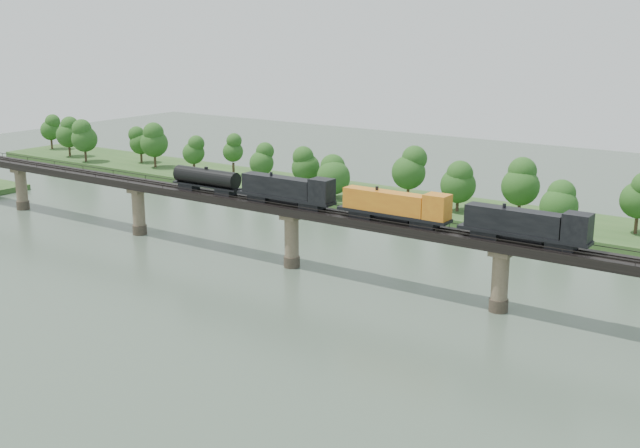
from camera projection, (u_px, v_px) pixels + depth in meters
The scene contains 6 objects.
ground at pixel (174, 315), 122.55m from camera, with size 400.00×400.00×0.00m, color #3A493B.
far_bank at pixel (431, 207), 189.85m from camera, with size 300.00×24.00×1.60m, color #2B4C1E.
bridge at pixel (292, 238), 145.02m from camera, with size 236.00×30.00×11.50m.
bridge_superstructure at pixel (291, 204), 143.45m from camera, with size 220.00×4.90×0.75m.
far_treeline at pixel (392, 172), 188.86m from camera, with size 289.06×17.54×13.60m.
freight_train at pixel (356, 201), 135.25m from camera, with size 81.60×3.18×5.62m.
Camera 1 is at (84.34, -81.69, 43.88)m, focal length 45.00 mm.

